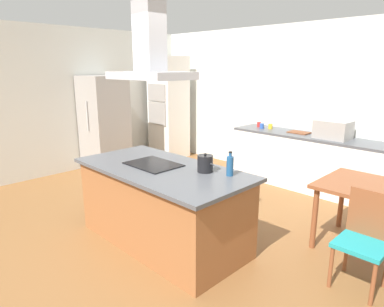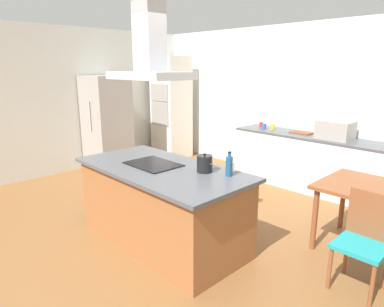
% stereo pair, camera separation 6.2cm
% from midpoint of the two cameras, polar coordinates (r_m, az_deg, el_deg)
% --- Properties ---
extents(ground, '(16.00, 16.00, 0.00)m').
position_cam_midpoint_polar(ground, '(5.11, 8.73, -8.60)').
color(ground, brown).
extents(wall_back, '(7.20, 0.10, 2.70)m').
position_cam_midpoint_polar(wall_back, '(6.23, 19.12, 7.81)').
color(wall_back, silver).
rests_on(wall_back, ground).
extents(wall_left, '(0.10, 8.80, 2.70)m').
position_cam_midpoint_polar(wall_left, '(7.09, -16.53, 8.71)').
color(wall_left, silver).
rests_on(wall_left, ground).
extents(kitchen_island, '(2.07, 1.02, 0.90)m').
position_cam_midpoint_polar(kitchen_island, '(3.92, -4.59, -8.58)').
color(kitchen_island, '#995B33').
rests_on(kitchen_island, ground).
extents(cooktop, '(0.60, 0.44, 0.01)m').
position_cam_midpoint_polar(cooktop, '(3.88, -6.09, -1.78)').
color(cooktop, black).
rests_on(cooktop, kitchen_island).
extents(tea_kettle, '(0.22, 0.17, 0.20)m').
position_cam_midpoint_polar(tea_kettle, '(3.58, 2.65, -1.71)').
color(tea_kettle, black).
rests_on(tea_kettle, kitchen_island).
extents(olive_oil_bottle, '(0.07, 0.07, 0.25)m').
position_cam_midpoint_polar(olive_oil_bottle, '(3.46, 6.79, -2.05)').
color(olive_oil_bottle, navy).
rests_on(olive_oil_bottle, kitchen_island).
extents(back_counter, '(2.76, 0.62, 0.90)m').
position_cam_midpoint_polar(back_counter, '(5.91, 19.98, -1.51)').
color(back_counter, white).
rests_on(back_counter, ground).
extents(countertop_microwave, '(0.50, 0.38, 0.28)m').
position_cam_midpoint_polar(countertop_microwave, '(5.66, 23.25, 3.66)').
color(countertop_microwave, '#9E9993').
rests_on(countertop_microwave, back_counter).
extents(coffee_mug_red, '(0.08, 0.08, 0.09)m').
position_cam_midpoint_polar(coffee_mug_red, '(6.40, 11.86, 4.77)').
color(coffee_mug_red, red).
rests_on(coffee_mug_red, back_counter).
extents(coffee_mug_blue, '(0.08, 0.08, 0.09)m').
position_cam_midpoint_polar(coffee_mug_blue, '(6.25, 12.31, 4.52)').
color(coffee_mug_blue, '#2D56B2').
rests_on(coffee_mug_blue, back_counter).
extents(coffee_mug_yellow, '(0.08, 0.08, 0.09)m').
position_cam_midpoint_polar(coffee_mug_yellow, '(6.23, 13.68, 4.42)').
color(coffee_mug_yellow, gold).
rests_on(coffee_mug_yellow, back_counter).
extents(cutting_board, '(0.34, 0.24, 0.02)m').
position_cam_midpoint_polar(cutting_board, '(5.97, 18.21, 3.33)').
color(cutting_board, brown).
rests_on(cutting_board, back_counter).
extents(wall_oven_stack, '(0.70, 0.66, 2.20)m').
position_cam_midpoint_polar(wall_oven_stack, '(7.59, -3.27, 7.72)').
color(wall_oven_stack, white).
rests_on(wall_oven_stack, ground).
extents(refrigerator, '(0.80, 0.73, 1.82)m').
position_cam_midpoint_polar(refrigerator, '(6.77, -13.86, 4.88)').
color(refrigerator, '#9E9993').
rests_on(refrigerator, ground).
extents(chair_facing_island, '(0.42, 0.42, 0.89)m').
position_cam_midpoint_polar(chair_facing_island, '(3.53, 27.64, -12.06)').
color(chair_facing_island, teal).
rests_on(chair_facing_island, ground).
extents(range_hood, '(0.90, 0.55, 0.78)m').
position_cam_midpoint_polar(range_hood, '(3.73, -6.60, 16.16)').
color(range_hood, '#ADADB2').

